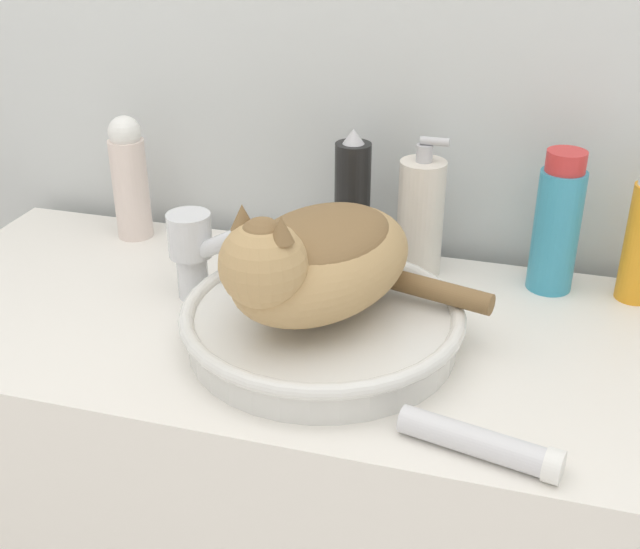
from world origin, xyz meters
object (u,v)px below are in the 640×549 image
object	(u,v)px
lotion_bottle_white	(130,178)
cream_tube	(481,443)
faucet	(194,249)
soap_pump_bottle	(420,216)
mouthwash_bottle	(557,224)
hairspray_can_black	(352,202)
cat	(317,258)

from	to	relation	value
lotion_bottle_white	cream_tube	distance (m)	0.74
faucet	soap_pump_bottle	bearing A→B (deg)	49.46
mouthwash_bottle	soap_pump_bottle	bearing A→B (deg)	180.00
hairspray_can_black	cream_tube	world-z (taller)	hairspray_can_black
lotion_bottle_white	mouthwash_bottle	size ratio (longest dim) A/B	0.98
cat	lotion_bottle_white	distance (m)	0.47
soap_pump_bottle	mouthwash_bottle	size ratio (longest dim) A/B	1.02
cat	faucet	size ratio (longest dim) A/B	2.63
lotion_bottle_white	soap_pump_bottle	distance (m)	0.48
lotion_bottle_white	cream_tube	size ratio (longest dim) A/B	1.15
hairspray_can_black	soap_pump_bottle	bearing A→B (deg)	0.00
cat	mouthwash_bottle	bearing A→B (deg)	153.00
faucet	soap_pump_bottle	distance (m)	0.34
cat	lotion_bottle_white	size ratio (longest dim) A/B	1.69
hairspray_can_black	cream_tube	size ratio (longest dim) A/B	1.21
faucet	lotion_bottle_white	distance (m)	0.26
cat	lotion_bottle_white	xyz separation A→B (m)	(-0.39, 0.25, -0.03)
soap_pump_bottle	lotion_bottle_white	bearing A→B (deg)	-180.00
hairspray_can_black	lotion_bottle_white	size ratio (longest dim) A/B	1.05
lotion_bottle_white	cream_tube	xyz separation A→B (m)	(0.61, -0.41, -0.09)
cream_tube	faucet	bearing A→B (deg)	150.95
hairspray_can_black	mouthwash_bottle	world-z (taller)	hairspray_can_black
cat	hairspray_can_black	world-z (taller)	cat
faucet	cream_tube	bearing A→B (deg)	-10.25
soap_pump_bottle	mouthwash_bottle	xyz separation A→B (m)	(0.19, -0.00, 0.01)
hairspray_can_black	cream_tube	bearing A→B (deg)	-59.30
lotion_bottle_white	cat	bearing A→B (deg)	-33.11
cat	cream_tube	size ratio (longest dim) A/B	1.94
cream_tube	lotion_bottle_white	bearing A→B (deg)	146.40
hairspray_can_black	soap_pump_bottle	world-z (taller)	hairspray_can_black
cat	faucet	distance (m)	0.22
hairspray_can_black	faucet	bearing A→B (deg)	-137.11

